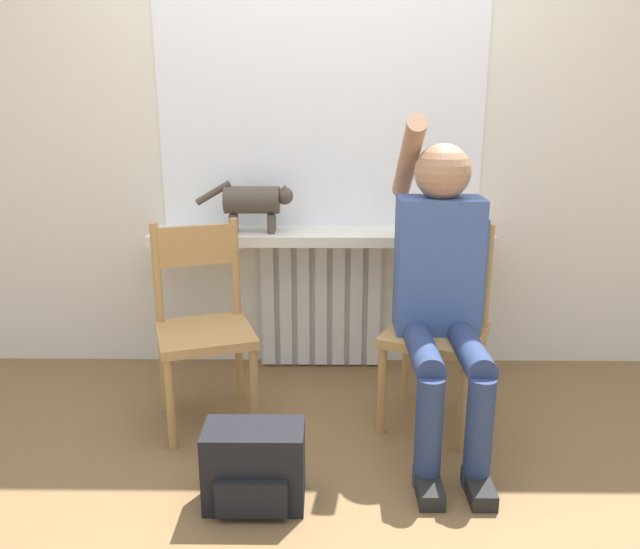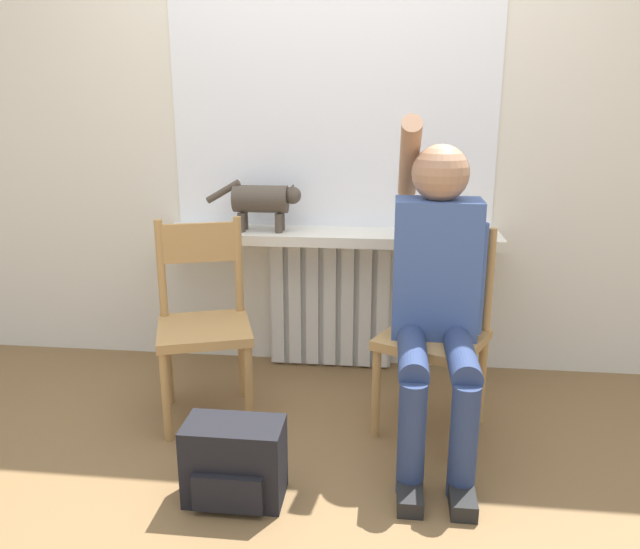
% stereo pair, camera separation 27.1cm
% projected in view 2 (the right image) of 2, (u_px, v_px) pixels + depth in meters
% --- Properties ---
extents(ground_plane, '(12.00, 12.00, 0.00)m').
position_uv_depth(ground_plane, '(299.00, 494.00, 2.24)').
color(ground_plane, brown).
extents(wall_with_window, '(7.00, 0.06, 2.70)m').
position_uv_depth(wall_with_window, '(333.00, 103.00, 3.05)').
color(wall_with_window, silver).
rests_on(wall_with_window, ground_plane).
extents(radiator, '(0.64, 0.08, 0.69)m').
position_uv_depth(radiator, '(330.00, 302.00, 3.25)').
color(radiator, silver).
rests_on(radiator, ground_plane).
extents(windowsill, '(1.66, 0.29, 0.05)m').
position_uv_depth(windowsill, '(329.00, 236.00, 3.06)').
color(windowsill, silver).
rests_on(windowsill, radiator).
extents(window_glass, '(1.59, 0.01, 1.21)m').
position_uv_depth(window_glass, '(332.00, 103.00, 3.02)').
color(window_glass, white).
rests_on(window_glass, windowsill).
extents(chair_left, '(0.49, 0.49, 0.87)m').
position_uv_depth(chair_left, '(204.00, 320.00, 2.71)').
color(chair_left, '#B2844C').
rests_on(chair_left, ground_plane).
extents(chair_right, '(0.52, 0.52, 0.87)m').
position_uv_depth(chair_right, '(436.00, 329.00, 2.60)').
color(chair_right, '#B2844C').
rests_on(chair_right, ground_plane).
extents(person, '(0.36, 1.03, 1.32)m').
position_uv_depth(person, '(437.00, 285.00, 2.43)').
color(person, navy).
rests_on(person, ground_plane).
extents(cat, '(0.47, 0.13, 0.25)m').
position_uv_depth(cat, '(263.00, 200.00, 3.02)').
color(cat, '#4C4238').
rests_on(cat, windowsill).
extents(backpack, '(0.35, 0.22, 0.29)m').
position_uv_depth(backpack, '(234.00, 462.00, 2.18)').
color(backpack, black).
rests_on(backpack, ground_plane).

